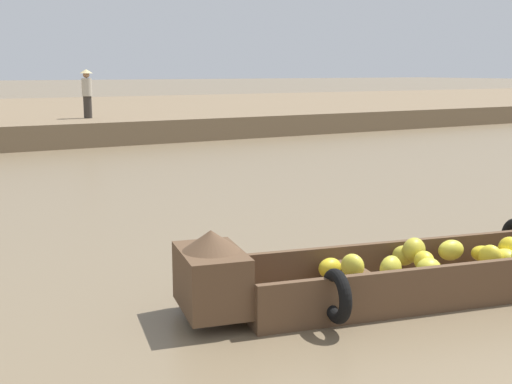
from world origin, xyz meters
TOP-DOWN VIEW (x-y plane):
  - ground_plane at (0.00, 10.00)m, footprint 300.00×300.00m
  - banana_boat at (1.38, 3.83)m, footprint 5.76×2.07m
  - vendor_person at (2.59, 21.48)m, footprint 0.44×0.44m

SIDE VIEW (x-z plane):
  - ground_plane at x=0.00m, z-range 0.00..0.00m
  - banana_boat at x=1.38m, z-range -0.15..0.76m
  - vendor_person at x=2.59m, z-range 0.86..2.52m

